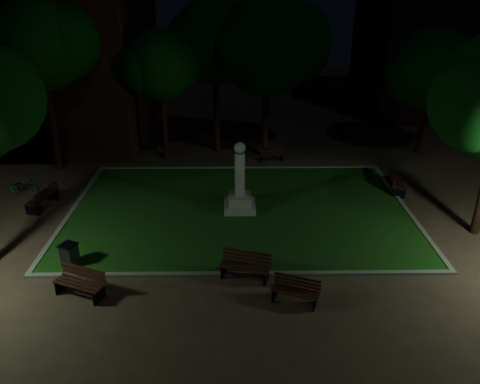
# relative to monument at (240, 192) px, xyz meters

# --- Properties ---
(ground) EXTENTS (80.00, 80.00, 0.00)m
(ground) POSITION_rel_monument_xyz_m (0.00, -2.00, -0.96)
(ground) COLOR #4E392C
(lawn) EXTENTS (15.00, 10.00, 0.08)m
(lawn) POSITION_rel_monument_xyz_m (0.00, 0.00, -0.92)
(lawn) COLOR #1C4C14
(lawn) RESTS_ON ground
(lawn_kerb) EXTENTS (15.40, 10.40, 0.12)m
(lawn_kerb) POSITION_rel_monument_xyz_m (0.00, 0.00, -0.90)
(lawn_kerb) COLOR slate
(lawn_kerb) RESTS_ON ground
(monument) EXTENTS (1.40, 1.40, 3.20)m
(monument) POSITION_rel_monument_xyz_m (0.00, 0.00, 0.00)
(monument) COLOR gray
(monument) RESTS_ON lawn
(building_far) EXTENTS (16.00, 10.00, 12.00)m
(building_far) POSITION_rel_monument_xyz_m (18.00, 18.00, 5.04)
(building_far) COLOR #4E261D
(building_far) RESTS_ON ground
(tree_north_wl) EXTENTS (4.66, 3.80, 7.27)m
(tree_north_wl) POSITION_rel_monument_xyz_m (-4.14, 6.79, 4.40)
(tree_north_wl) COLOR black
(tree_north_wl) RESTS_ON ground
(tree_north_er) EXTENTS (6.66, 5.43, 9.07)m
(tree_north_er) POSITION_rel_monument_xyz_m (1.69, 7.04, 5.39)
(tree_north_er) COLOR black
(tree_north_er) RESTS_ON ground
(tree_ne) EXTENTS (5.74, 4.69, 7.24)m
(tree_ne) POSITION_rel_monument_xyz_m (11.00, 7.70, 3.94)
(tree_ne) COLOR black
(tree_ne) RESTS_ON ground
(tree_nw) EXTENTS (5.60, 4.57, 8.91)m
(tree_nw) POSITION_rel_monument_xyz_m (-9.80, 5.28, 5.66)
(tree_nw) COLOR black
(tree_nw) RESTS_ON ground
(tree_far_north) EXTENTS (5.94, 4.85, 8.88)m
(tree_far_north) POSITION_rel_monument_xyz_m (-1.17, 8.13, 5.49)
(tree_far_north) COLOR black
(tree_far_north) RESTS_ON ground
(lamppost_nw) EXTENTS (1.18, 0.28, 4.59)m
(lamppost_nw) POSITION_rel_monument_xyz_m (-12.38, 7.17, 2.24)
(lamppost_nw) COLOR black
(lamppost_nw) RESTS_ON ground
(lamppost_ne) EXTENTS (1.18, 0.28, 4.55)m
(lamppost_ne) POSITION_rel_monument_xyz_m (9.98, 9.31, 2.21)
(lamppost_ne) COLOR black
(lamppost_ne) RESTS_ON ground
(bench_near_left) EXTENTS (1.87, 1.11, 0.97)m
(bench_near_left) POSITION_rel_monument_xyz_m (0.13, -5.21, -0.50)
(bench_near_left) COLOR black
(bench_near_left) RESTS_ON ground
(bench_near_right) EXTENTS (1.64, 1.05, 0.85)m
(bench_near_right) POSITION_rel_monument_xyz_m (1.74, -6.58, -0.56)
(bench_near_right) COLOR black
(bench_near_right) RESTS_ON ground
(bench_west_near) EXTENTS (1.86, 1.24, 0.96)m
(bench_west_near) POSITION_rel_monument_xyz_m (-5.37, -6.11, -0.50)
(bench_west_near) COLOR black
(bench_west_near) RESTS_ON ground
(bench_left_side) EXTENTS (1.04, 1.93, 1.00)m
(bench_left_side) POSITION_rel_monument_xyz_m (-9.04, 0.46, -0.48)
(bench_left_side) COLOR black
(bench_left_side) RESTS_ON ground
(bench_right_side) EXTENTS (0.94, 1.88, 0.98)m
(bench_right_side) POSITION_rel_monument_xyz_m (7.75, 2.03, -0.49)
(bench_right_side) COLOR black
(bench_right_side) RESTS_ON ground
(bench_far_side) EXTENTS (1.46, 0.70, 0.77)m
(bench_far_side) POSITION_rel_monument_xyz_m (1.91, 6.31, -0.59)
(bench_far_side) COLOR black
(bench_far_side) RESTS_ON ground
(trash_bin) EXTENTS (0.72, 0.72, 0.94)m
(trash_bin) POSITION_rel_monument_xyz_m (-6.27, -4.43, -0.48)
(trash_bin) COLOR black
(trash_bin) RESTS_ON ground
(bicycle) EXTENTS (1.57, 0.74, 0.79)m
(bicycle) POSITION_rel_monument_xyz_m (-10.54, 1.96, -0.56)
(bicycle) COLOR black
(bicycle) RESTS_ON ground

